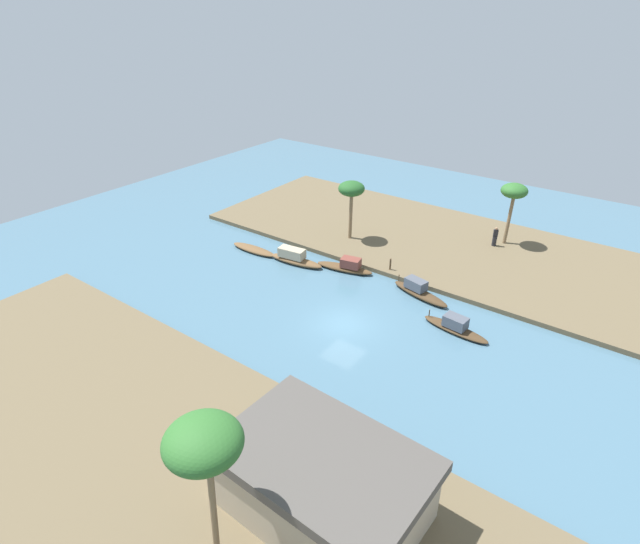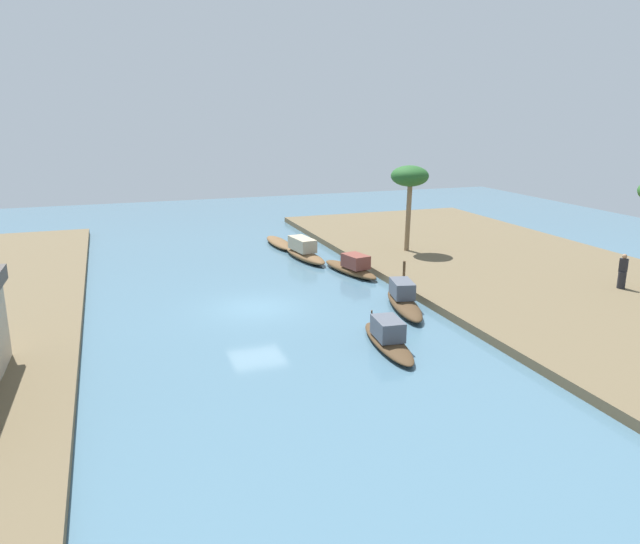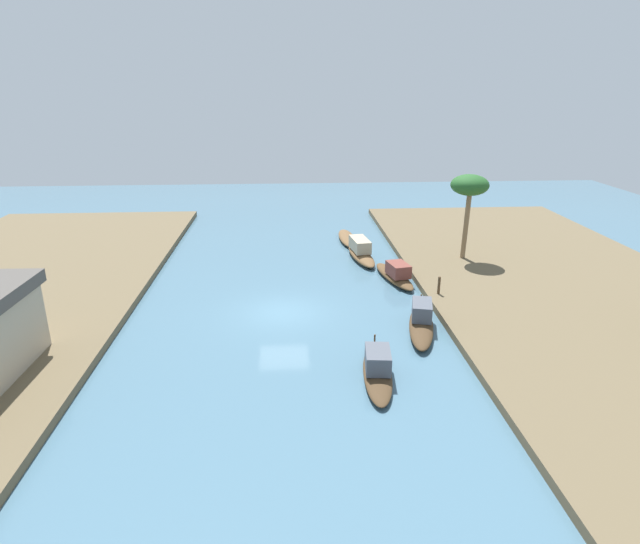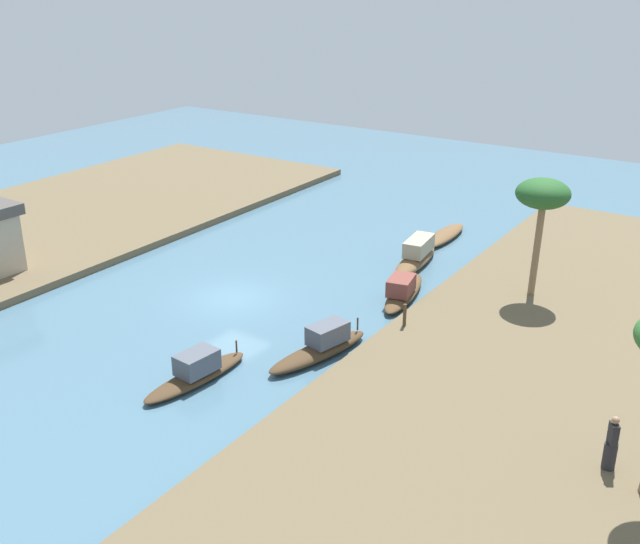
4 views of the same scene
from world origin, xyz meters
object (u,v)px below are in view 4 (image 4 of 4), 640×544
object	(u,v)px
sampan_foreground	(417,255)
palm_tree_left_far	(543,197)
sampan_downstream_large	(196,371)
sampan_open_hull	(321,346)
person_on_near_bank	(611,447)
sampan_near_left_bank	(445,235)
mooring_post	(405,315)
sampan_with_tall_canopy	(403,290)

from	to	relation	value
sampan_foreground	palm_tree_left_far	world-z (taller)	palm_tree_left_far
sampan_downstream_large	sampan_open_hull	bearing A→B (deg)	-28.05
person_on_near_bank	sampan_downstream_large	bearing A→B (deg)	-111.70
sampan_foreground	sampan_near_left_bank	distance (m)	4.24
sampan_open_hull	person_on_near_bank	world-z (taller)	person_on_near_bank
sampan_near_left_bank	palm_tree_left_far	size ratio (longest dim) A/B	0.88
sampan_downstream_large	mooring_post	xyz separation A→B (m)	(7.44, -4.45, 0.46)
sampan_downstream_large	person_on_near_bank	bearing A→B (deg)	-74.37
mooring_post	palm_tree_left_far	distance (m)	7.85
sampan_open_hull	mooring_post	bearing A→B (deg)	-14.06
mooring_post	palm_tree_left_far	xyz separation A→B (m)	(5.93, -3.23, 4.00)
sampan_with_tall_canopy	sampan_near_left_bank	distance (m)	8.61
sampan_open_hull	palm_tree_left_far	distance (m)	11.49
sampan_foreground	sampan_near_left_bank	bearing A→B (deg)	-1.78
sampan_near_left_bank	mooring_post	distance (m)	12.01
sampan_near_left_bank	person_on_near_bank	size ratio (longest dim) A/B	2.67
sampan_near_left_bank	sampan_open_hull	xyz separation A→B (m)	(-14.90, -1.75, 0.21)
sampan_downstream_large	palm_tree_left_far	bearing A→B (deg)	-23.98
palm_tree_left_far	person_on_near_bank	bearing A→B (deg)	-151.42
sampan_with_tall_canopy	sampan_open_hull	xyz separation A→B (m)	(-6.49, 0.09, 0.01)
sampan_with_tall_canopy	palm_tree_left_far	xyz separation A→B (m)	(2.87, -4.89, 4.43)
sampan_open_hull	person_on_near_bank	distance (m)	11.14
sampan_with_tall_canopy	mooring_post	distance (m)	3.51
palm_tree_left_far	sampan_open_hull	bearing A→B (deg)	151.98
sampan_with_tall_canopy	sampan_downstream_large	bearing A→B (deg)	153.06
sampan_downstream_large	sampan_open_hull	distance (m)	4.84
sampan_foreground	sampan_near_left_bank	world-z (taller)	sampan_foreground
sampan_with_tall_canopy	sampan_near_left_bank	bearing A→B (deg)	0.27
sampan_near_left_bank	mooring_post	bearing A→B (deg)	-164.55
sampan_downstream_large	mooring_post	world-z (taller)	mooring_post
sampan_foreground	sampan_downstream_large	distance (m)	14.77
mooring_post	person_on_near_bank	bearing A→B (deg)	-118.87
sampan_foreground	mooring_post	size ratio (longest dim) A/B	5.28
sampan_with_tall_canopy	sampan_near_left_bank	xyz separation A→B (m)	(8.41, 1.84, -0.20)
sampan_downstream_large	palm_tree_left_far	size ratio (longest dim) A/B	0.90
sampan_near_left_bank	mooring_post	xyz separation A→B (m)	(-11.47, -3.50, 0.63)
sampan_with_tall_canopy	sampan_open_hull	world-z (taller)	sampan_open_hull
sampan_near_left_bank	sampan_downstream_large	distance (m)	18.94
sampan_downstream_large	person_on_near_bank	world-z (taller)	person_on_near_bank
palm_tree_left_far	sampan_near_left_bank	bearing A→B (deg)	50.58
sampan_with_tall_canopy	sampan_downstream_large	size ratio (longest dim) A/B	1.03
sampan_open_hull	person_on_near_bank	size ratio (longest dim) A/B	2.89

